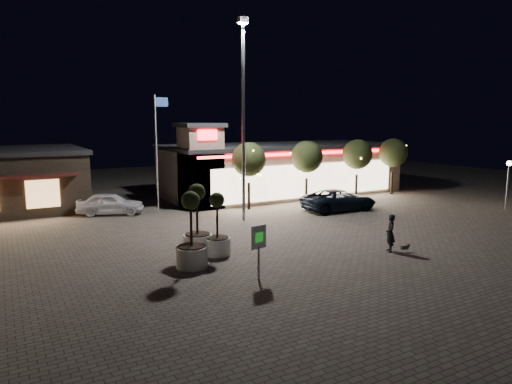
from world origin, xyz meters
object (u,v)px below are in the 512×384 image
planter_mid (192,244)px  valet_sign (259,242)px  white_sedan (111,204)px  pedestrian (390,233)px  planter_left (197,232)px  pickup_truck (339,200)px

planter_mid → valet_sign: (1.78, -2.71, 0.51)m
white_sedan → valet_sign: bearing=-149.6°
pedestrian → valet_sign: valet_sign is taller
planter_left → white_sedan: bearing=98.3°
planter_left → planter_mid: planter_left is taller
white_sedan → pedestrian: (9.84, -15.70, 0.17)m
planter_mid → valet_sign: bearing=-56.6°
white_sedan → pedestrian: bearing=-126.2°
pickup_truck → white_sedan: size_ratio=1.24×
planter_left → planter_mid: 2.09m
pedestrian → planter_left: planter_left is taller
pickup_truck → white_sedan: 15.73m
white_sedan → pedestrian: size_ratio=2.39×
white_sedan → planter_mid: planter_mid is taller
pedestrian → planter_mid: 9.54m
white_sedan → planter_mid: (0.63, -13.22, 0.29)m
white_sedan → planter_left: planter_left is taller
pickup_truck → pedestrian: size_ratio=2.97×
pedestrian → pickup_truck: bearing=-175.3°
pickup_truck → white_sedan: (-14.35, 6.45, -0.01)m
white_sedan → planter_left: bearing=-150.0°
pedestrian → planter_mid: size_ratio=0.55×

